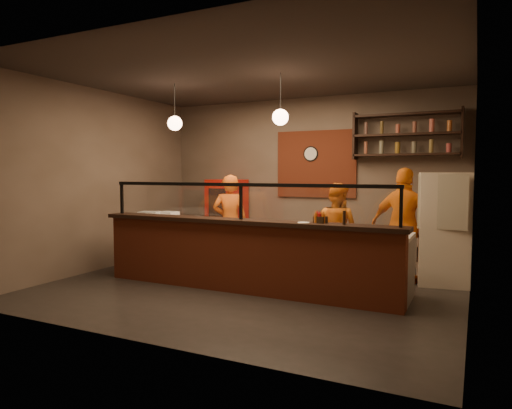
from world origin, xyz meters
The scene contains 29 objects.
floor centered at (0.00, 0.00, 0.00)m, with size 6.00×6.00×0.00m, color black.
ceiling centered at (0.00, 0.00, 3.20)m, with size 6.00×6.00×0.00m, color #342C28.
wall_back centered at (0.00, 2.50, 1.60)m, with size 6.00×6.00×0.00m, color #67574C.
wall_left centered at (-3.00, 0.00, 1.60)m, with size 5.00×5.00×0.00m, color #67574C.
wall_right centered at (3.00, 0.00, 1.60)m, with size 5.00×5.00×0.00m, color #67574C.
wall_front centered at (0.00, -2.50, 1.60)m, with size 6.00×6.00×0.00m, color #67574C.
brick_patch centered at (0.20, 2.47, 1.90)m, with size 1.60×0.04×1.30m, color #92391F.
service_counter centered at (0.00, -0.30, 0.50)m, with size 4.60×0.25×1.00m, color #92391F.
counter_ledge centered at (0.00, -0.30, 1.03)m, with size 4.70×0.37×0.06m, color black.
worktop_cabinet centered at (0.00, 0.20, 0.42)m, with size 4.60×0.75×0.85m, color gray.
worktop centered at (0.00, 0.20, 0.88)m, with size 4.60×0.75×0.05m, color silver.
sneeze_guard centered at (0.00, -0.30, 1.37)m, with size 4.50×0.05×0.52m.
wall_shelving centered at (1.90, 2.32, 2.40)m, with size 1.84×0.28×0.85m.
wall_clock centered at (0.10, 2.46, 2.10)m, with size 0.30×0.30×0.04m, color black.
pendant_left centered at (-1.50, 0.20, 2.55)m, with size 0.24×0.24×0.77m.
pendant_right centered at (0.40, 0.20, 2.55)m, with size 0.24×0.24×0.77m.
cook_left centered at (-0.92, 1.02, 0.85)m, with size 0.62×0.41×1.70m, color #DC5C14.
cook_mid centered at (0.98, 1.22, 0.78)m, with size 0.76×0.59×1.56m, color orange.
cook_right centered at (2.05, 1.29, 0.91)m, with size 1.06×0.44×1.81m, color orange.
fridge centered at (2.60, 1.48, 0.87)m, with size 0.72×0.67×1.74m, color beige.
red_cooler centered at (-1.62, 2.15, 0.80)m, with size 0.68×0.62×1.59m, color #B2150B.
pizza_dough centered at (0.11, 0.16, 0.91)m, with size 0.52×0.52×0.01m, color beige.
prep_tub_a centered at (-2.05, 0.18, 0.98)m, with size 0.32×0.26×0.16m, color silver.
prep_tub_b centered at (-1.81, 0.41, 0.98)m, with size 0.30×0.24×0.15m, color white.
prep_tub_c centered at (-0.91, -0.03, 0.97)m, with size 0.28×0.22×0.14m, color white.
rolling_pin centered at (-1.95, 0.36, 0.93)m, with size 0.07×0.07×0.40m, color yellow.
condiment_caddy centered at (1.17, -0.24, 1.10)m, with size 0.16×0.12×0.09m, color black.
pepper_mill centered at (1.51, -0.30, 1.15)m, with size 0.04×0.04×0.18m, color black.
small_plate centered at (0.98, -0.36, 1.07)m, with size 0.16×0.16×0.01m, color white.
Camera 1 is at (3.05, -6.08, 1.73)m, focal length 32.00 mm.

